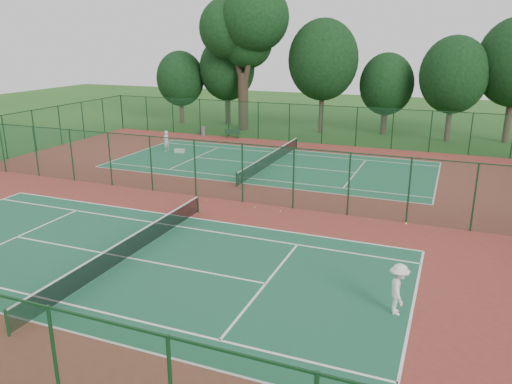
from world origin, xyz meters
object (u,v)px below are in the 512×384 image
player_far (166,141)px  kit_bag (179,151)px  bench (232,133)px  player_near (398,289)px  trash_bin (203,131)px  big_tree (244,27)px

player_far → kit_bag: (1.25, -0.00, -0.72)m
bench → kit_bag: 7.55m
player_far → bench: bearing=170.6°
kit_bag → player_near: bearing=-52.2°
player_far → trash_bin: 7.58m
big_tree → kit_bag: bearing=-93.2°
player_far → bench: player_far is taller
player_near → bench: (-18.42, 26.79, -0.48)m
player_far → player_near: bearing=58.4°
trash_bin → player_far: bearing=-86.4°
trash_bin → kit_bag: size_ratio=1.05×
player_near → trash_bin: bearing=25.2°
kit_bag → big_tree: 15.89m
trash_bin → big_tree: size_ratio=0.06×
player_far → kit_bag: bearing=100.9°
big_tree → trash_bin: bearing=-116.8°
trash_bin → kit_bag: bearing=-77.2°
bench → big_tree: (-0.80, 4.94, 9.70)m
trash_bin → bench: bearing=-2.8°
bench → big_tree: bearing=77.9°
player_near → trash_bin: player_near is taller
trash_bin → bench: 3.21m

